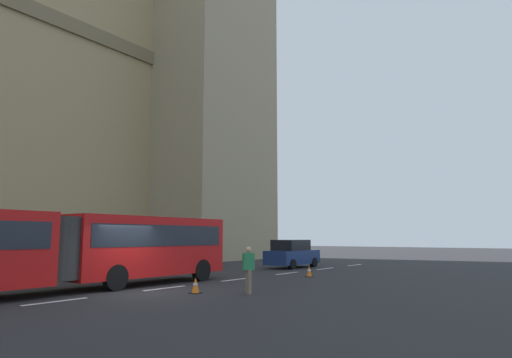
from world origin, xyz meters
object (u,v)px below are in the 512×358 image
articulated_bus (52,245)px  traffic_cone_west (195,286)px  pedestrian_near_cones (248,268)px  traffic_cone_middle (309,271)px  sedan_lead (292,254)px

articulated_bus → traffic_cone_west: size_ratio=28.06×
articulated_bus → pedestrian_near_cones: size_ratio=9.63×
articulated_bus → traffic_cone_middle: (11.68, -4.09, -1.46)m
sedan_lead → traffic_cone_middle: bearing=-141.2°
traffic_cone_west → traffic_cone_middle: same height
traffic_cone_west → sedan_lead: bearing=17.4°
traffic_cone_middle → sedan_lead: bearing=38.8°
articulated_bus → traffic_cone_middle: 12.46m
traffic_cone_west → traffic_cone_middle: (8.45, 0.04, 0.00)m
pedestrian_near_cones → articulated_bus: bearing=126.3°
articulated_bus → sedan_lead: (17.01, 0.19, -0.83)m
traffic_cone_middle → pedestrian_near_cones: size_ratio=0.34×
sedan_lead → traffic_cone_west: size_ratio=7.59×
articulated_bus → pedestrian_near_cones: bearing=-53.7°
articulated_bus → sedan_lead: articulated_bus is taller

